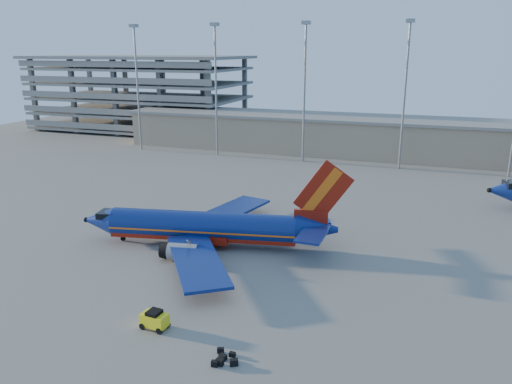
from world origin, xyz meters
TOP-DOWN VIEW (x-y plane):
  - ground at (0.00, 0.00)m, footprint 220.00×220.00m
  - terminal_building at (10.00, 58.00)m, footprint 122.00×16.00m
  - parking_garage at (-62.00, 74.05)m, footprint 62.00×32.00m
  - light_mast_row at (5.00, 46.00)m, footprint 101.60×1.60m
  - aircraft_main at (-3.55, -4.40)m, footprint 32.75×31.19m
  - baggage_tug at (-0.05, -23.17)m, footprint 2.44×1.62m
  - luggage_pile at (7.47, -25.59)m, footprint 2.27×2.17m

SIDE VIEW (x-z plane):
  - ground at x=0.00m, z-range 0.00..0.00m
  - luggage_pile at x=7.47m, z-range -0.03..0.51m
  - baggage_tug at x=-0.05m, z-range 0.03..1.70m
  - aircraft_main at x=-3.55m, z-range -3.21..7.99m
  - terminal_building at x=10.00m, z-range 0.07..8.57m
  - parking_garage at x=-62.00m, z-range 1.03..22.43m
  - light_mast_row at x=5.00m, z-range 3.23..31.88m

